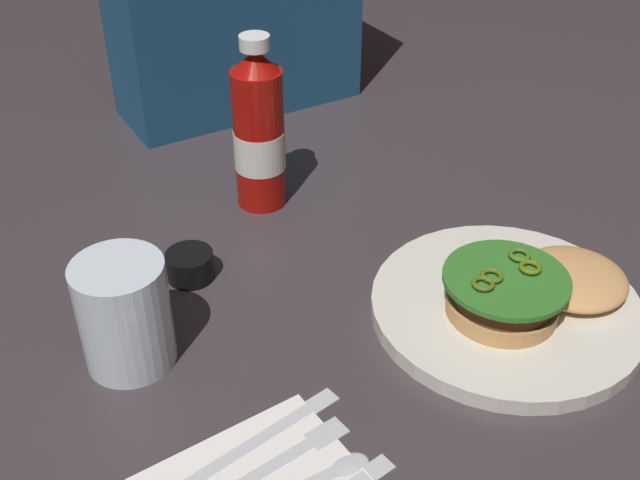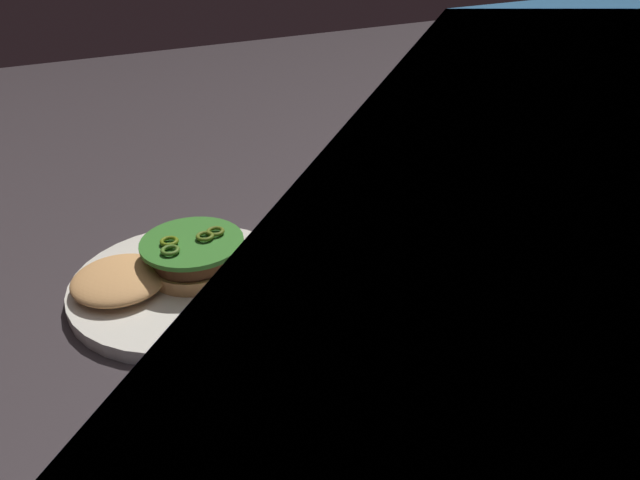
# 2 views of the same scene
# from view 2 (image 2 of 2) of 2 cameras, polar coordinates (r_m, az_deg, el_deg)

# --- Properties ---
(ground_plane) EXTENTS (3.00, 3.00, 0.00)m
(ground_plane) POSITION_cam_2_polar(r_m,az_deg,el_deg) (0.73, -0.26, -6.20)
(ground_plane) COLOR #393134
(dinner_plate) EXTENTS (0.28, 0.28, 0.02)m
(dinner_plate) POSITION_cam_2_polar(r_m,az_deg,el_deg) (0.77, -12.74, -4.20)
(dinner_plate) COLOR silver
(dinner_plate) RESTS_ON ground_plane
(burger_sandwich) EXTENTS (0.21, 0.13, 0.05)m
(burger_sandwich) POSITION_cam_2_polar(r_m,az_deg,el_deg) (0.76, -14.51, -2.29)
(burger_sandwich) COLOR tan
(burger_sandwich) RESTS_ON dinner_plate
(ketchup_bottle) EXTENTS (0.06, 0.06, 0.22)m
(ketchup_bottle) POSITION_cam_2_polar(r_m,az_deg,el_deg) (0.52, 11.05, -10.32)
(ketchup_bottle) COLOR #A60F09
(ketchup_bottle) RESTS_ON ground_plane
(water_glass) EXTENTS (0.09, 0.09, 0.11)m
(water_glass) POSITION_cam_2_polar(r_m,az_deg,el_deg) (0.80, 15.56, 1.02)
(water_glass) COLOR silver
(water_glass) RESTS_ON ground_plane
(condiment_cup) EXTENTS (0.05, 0.05, 0.03)m
(condiment_cup) POSITION_cam_2_polar(r_m,az_deg,el_deg) (0.71, 14.18, -6.96)
(condiment_cup) COLOR black
(condiment_cup) RESTS_ON ground_plane
(napkin) EXTENTS (0.18, 0.16, 0.00)m
(napkin) POSITION_cam_2_polar(r_m,az_deg,el_deg) (0.95, 5.04, 2.82)
(napkin) COLOR white
(napkin) RESTS_ON ground_plane
(steak_knife) EXTENTS (0.20, 0.04, 0.00)m
(steak_knife) POSITION_cam_2_polar(r_m,az_deg,el_deg) (0.96, 2.34, 3.58)
(steak_knife) COLOR silver
(steak_knife) RESTS_ON napkin
(spoon_utensil) EXTENTS (0.19, 0.03, 0.00)m
(spoon_utensil) POSITION_cam_2_polar(r_m,az_deg,el_deg) (0.94, 3.02, 2.95)
(spoon_utensil) COLOR silver
(spoon_utensil) RESTS_ON napkin
(fork_utensil) EXTENTS (0.20, 0.04, 0.00)m
(fork_utensil) POSITION_cam_2_polar(r_m,az_deg,el_deg) (0.92, 4.70, 2.34)
(fork_utensil) COLOR silver
(fork_utensil) RESTS_ON napkin
(butter_knife) EXTENTS (0.21, 0.05, 0.00)m
(butter_knife) POSITION_cam_2_polar(r_m,az_deg,el_deg) (0.90, 5.53, 1.47)
(butter_knife) COLOR silver
(butter_knife) RESTS_ON napkin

